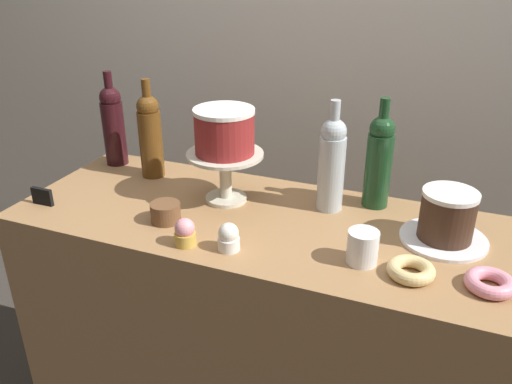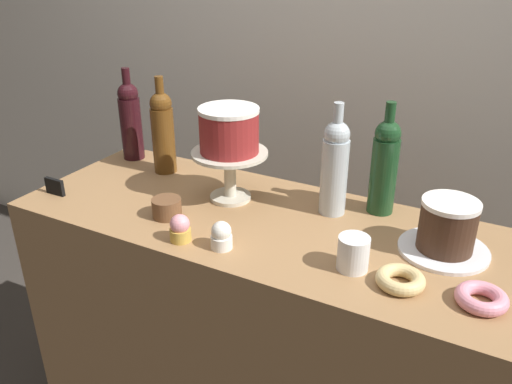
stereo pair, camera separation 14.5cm
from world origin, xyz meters
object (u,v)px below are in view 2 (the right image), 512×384
object	(u,v)px
wine_bottle_green	(384,165)
cupcake_vanilla	(220,235)
wine_bottle_amber	(163,131)
price_sign_chalkboard	(55,187)
chocolate_round_cake	(448,225)
wine_bottle_dark_red	(131,119)
cookie_stack	(167,208)
donut_glazed	(400,280)
white_layer_cake	(229,130)
cupcake_strawberry	(180,229)
cake_stand_pedestal	(230,167)
donut_pink	(481,298)
wine_bottle_clear	(335,166)
coffee_cup_ceramic	(353,253)

from	to	relation	value
wine_bottle_green	cupcake_vanilla	bearing A→B (deg)	-127.59
wine_bottle_amber	wine_bottle_green	distance (m)	0.73
cupcake_vanilla	price_sign_chalkboard	distance (m)	0.62
chocolate_round_cake	wine_bottle_dark_red	world-z (taller)	wine_bottle_dark_red
wine_bottle_amber	cookie_stack	distance (m)	0.36
chocolate_round_cake	donut_glazed	bearing A→B (deg)	-106.80
white_layer_cake	chocolate_round_cake	xyz separation A→B (m)	(0.63, -0.01, -0.14)
cupcake_vanilla	donut_glazed	bearing A→B (deg)	6.50
wine_bottle_dark_red	cupcake_vanilla	world-z (taller)	wine_bottle_dark_red
cupcake_strawberry	cookie_stack	bearing A→B (deg)	140.89
wine_bottle_amber	cupcake_strawberry	xyz separation A→B (m)	(0.32, -0.36, -0.11)
cake_stand_pedestal	donut_pink	bearing A→B (deg)	-14.51
price_sign_chalkboard	donut_pink	bearing A→B (deg)	1.81
cake_stand_pedestal	white_layer_cake	distance (m)	0.12
chocolate_round_cake	wine_bottle_dark_red	size ratio (longest dim) A/B	0.43
white_layer_cake	donut_pink	size ratio (longest dim) A/B	1.57
wine_bottle_clear	donut_glazed	world-z (taller)	wine_bottle_clear
donut_glazed	coffee_cup_ceramic	xyz separation A→B (m)	(-0.12, 0.02, 0.03)
cake_stand_pedestal	donut_pink	size ratio (longest dim) A/B	2.03
wine_bottle_green	coffee_cup_ceramic	xyz separation A→B (m)	(0.03, -0.33, -0.10)
wine_bottle_amber	wine_bottle_clear	size ratio (longest dim) A/B	1.00
donut_glazed	cookie_stack	bearing A→B (deg)	178.22
wine_bottle_dark_red	price_sign_chalkboard	bearing A→B (deg)	-91.92
chocolate_round_cake	cookie_stack	bearing A→B (deg)	-166.35
wine_bottle_amber	cupcake_strawberry	world-z (taller)	wine_bottle_amber
wine_bottle_dark_red	cupcake_vanilla	size ratio (longest dim) A/B	4.38
wine_bottle_dark_red	donut_pink	xyz separation A→B (m)	(1.22, -0.32, -0.13)
cupcake_strawberry	price_sign_chalkboard	bearing A→B (deg)	174.92
cupcake_strawberry	price_sign_chalkboard	size ratio (longest dim) A/B	1.06
chocolate_round_cake	donut_pink	xyz separation A→B (m)	(0.11, -0.18, -0.06)
white_layer_cake	coffee_cup_ceramic	size ratio (longest dim) A/B	2.07
wine_bottle_clear	coffee_cup_ceramic	xyz separation A→B (m)	(0.15, -0.25, -0.10)
cupcake_strawberry	donut_pink	size ratio (longest dim) A/B	0.66
white_layer_cake	cookie_stack	size ratio (longest dim) A/B	2.10
donut_pink	price_sign_chalkboard	size ratio (longest dim) A/B	1.60
wine_bottle_dark_red	cupcake_strawberry	size ratio (longest dim) A/B	4.38
wine_bottle_green	donut_glazed	bearing A→B (deg)	-66.79
cupcake_strawberry	cake_stand_pedestal	bearing A→B (deg)	92.45
wine_bottle_green	donut_pink	distance (m)	0.47
white_layer_cake	wine_bottle_amber	size ratio (longest dim) A/B	0.54
cupcake_vanilla	cookie_stack	distance (m)	0.23
wine_bottle_green	donut_glazed	size ratio (longest dim) A/B	2.91
cupcake_vanilla	donut_pink	size ratio (longest dim) A/B	0.66
wine_bottle_amber	cupcake_strawberry	bearing A→B (deg)	-48.33
donut_glazed	donut_pink	bearing A→B (deg)	4.64
cupcake_strawberry	white_layer_cake	bearing A→B (deg)	92.45
cake_stand_pedestal	cookie_stack	world-z (taller)	cake_stand_pedestal
cupcake_vanilla	cookie_stack	xyz separation A→B (m)	(-0.22, 0.07, -0.01)
cookie_stack	donut_pink	bearing A→B (deg)	-0.47
wine_bottle_clear	cupcake_strawberry	distance (m)	0.46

